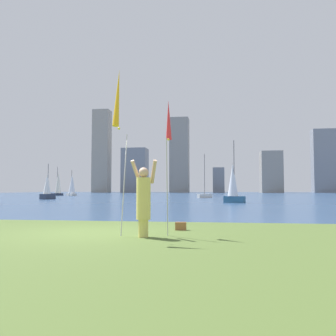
{
  "coord_description": "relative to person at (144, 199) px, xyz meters",
  "views": [
    {
      "loc": [
        3.48,
        -9.38,
        1.21
      ],
      "look_at": [
        1.45,
        5.34,
        2.09
      ],
      "focal_mm": 37.28,
      "sensor_mm": 36.0,
      "label": 1
    }
  ],
  "objects": [
    {
      "name": "kite_flag_right",
      "position": [
        0.57,
        0.5,
        1.98
      ],
      "size": [
        0.16,
        0.56,
        3.56
      ],
      "color": "#B2B2B7",
      "rests_on": "ground"
    },
    {
      "name": "skyline_tower_3",
      "position": [
        2.63,
        103.58,
        2.95
      ],
      "size": [
        3.57,
        7.47,
        7.82
      ],
      "color": "gray",
      "rests_on": "ground"
    },
    {
      "name": "skyline_tower_1",
      "position": [
        -23.87,
        100.16,
        6.08
      ],
      "size": [
        7.78,
        6.28,
        14.06
      ],
      "color": "gray",
      "rests_on": "ground"
    },
    {
      "name": "sailboat_0",
      "position": [
        0.32,
        37.55,
        -0.6
      ],
      "size": [
        1.97,
        1.77,
        5.81
      ],
      "color": "silver",
      "rests_on": "ground"
    },
    {
      "name": "skyline_tower_4",
      "position": [
        18.24,
        99.21,
        5.24
      ],
      "size": [
        6.2,
        6.59,
        12.39
      ],
      "color": "gray",
      "rests_on": "ground"
    },
    {
      "name": "ground",
      "position": [
        -1.67,
        51.72,
        -1.02
      ],
      "size": [
        120.0,
        138.0,
        0.12
      ],
      "color": "#475B28"
    },
    {
      "name": "kite_flag_left",
      "position": [
        -0.57,
        -0.42,
        2.41
      ],
      "size": [
        0.16,
        1.17,
        4.18
      ],
      "color": "#B2B2B7",
      "rests_on": "ground"
    },
    {
      "name": "skyline_tower_0",
      "position": [
        -34.95,
        100.17,
        12.47
      ],
      "size": [
        5.33,
        4.35,
        26.85
      ],
      "color": "gray",
      "rests_on": "ground"
    },
    {
      "name": "person",
      "position": [
        0.0,
        0.0,
        0.0
      ],
      "size": [
        0.71,
        0.53,
        1.95
      ],
      "rotation": [
        0.0,
        0.0,
        0.23
      ],
      "color": "#D8CC66",
      "rests_on": "ground"
    },
    {
      "name": "skyline_tower_2",
      "position": [
        -9.71,
        102.15,
        10.96
      ],
      "size": [
        5.96,
        5.69,
        23.83
      ],
      "color": "gray",
      "rests_on": "ground"
    },
    {
      "name": "sailboat_3",
      "position": [
        -17.59,
        29.57,
        0.31
      ],
      "size": [
        1.26,
        1.91,
        4.12
      ],
      "color": "#333D51",
      "rests_on": "ground"
    },
    {
      "name": "bag",
      "position": [
        0.78,
        1.59,
        -0.84
      ],
      "size": [
        0.31,
        0.16,
        0.23
      ],
      "color": "brown",
      "rests_on": "ground"
    },
    {
      "name": "skyline_tower_5",
      "position": [
        35.22,
        103.65,
        8.79
      ],
      "size": [
        7.83,
        3.85,
        19.5
      ],
      "color": "gray",
      "rests_on": "ground"
    },
    {
      "name": "sailboat_7",
      "position": [
        -22.83,
        48.69,
        0.78
      ],
      "size": [
        2.29,
        2.26,
        4.48
      ],
      "color": "silver",
      "rests_on": "ground"
    },
    {
      "name": "sailboat_2",
      "position": [
        -26.01,
        50.07,
        1.09
      ],
      "size": [
        2.23,
        1.21,
        5.12
      ],
      "color": "#333D51",
      "rests_on": "ground"
    },
    {
      "name": "sailboat_6",
      "position": [
        3.28,
        22.17,
        0.69
      ],
      "size": [
        1.89,
        1.31,
        5.43
      ],
      "color": "#2D6084",
      "rests_on": "ground"
    }
  ]
}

